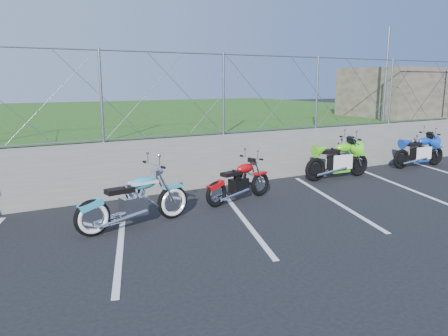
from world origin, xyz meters
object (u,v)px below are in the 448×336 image
cruiser_turquoise (136,203)px  naked_orange (240,183)px  sportbike_blue (420,153)px  sportbike_green (339,161)px

cruiser_turquoise → naked_orange: (2.55, 0.55, -0.04)m
cruiser_turquoise → sportbike_blue: (9.42, 1.20, 0.00)m
cruiser_turquoise → naked_orange: bearing=2.8°
sportbike_green → sportbike_blue: (3.35, -0.00, -0.03)m
naked_orange → sportbike_green: sportbike_green is taller
naked_orange → sportbike_green: bearing=-2.8°
sportbike_green → cruiser_turquoise: bearing=-165.7°
sportbike_green → naked_orange: bearing=-166.4°
cruiser_turquoise → sportbike_blue: cruiser_turquoise is taller
cruiser_turquoise → sportbike_blue: bearing=-2.2°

